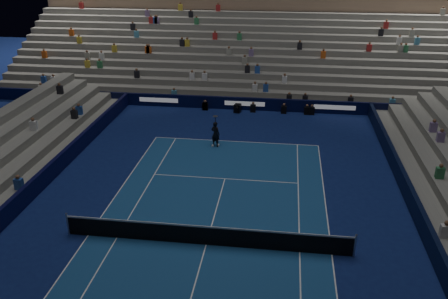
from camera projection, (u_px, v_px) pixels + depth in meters
name	position (u px, v px, depth m)	size (l,w,h in m)	color
ground	(206.00, 245.00, 20.95)	(90.00, 90.00, 0.00)	#0D1A52
court_surface	(206.00, 245.00, 20.95)	(10.97, 23.77, 0.01)	navy
sponsor_barrier_far	(245.00, 104.00, 37.51)	(44.00, 0.25, 1.00)	black
sponsor_barrier_east	(436.00, 253.00, 19.57)	(0.25, 37.00, 1.00)	black
sponsor_barrier_west	(0.00, 220.00, 21.92)	(0.25, 37.00, 1.00)	black
grandstand_main	(254.00, 44.00, 44.86)	(44.00, 15.20, 11.20)	slate
tennis_net	(206.00, 235.00, 20.74)	(12.90, 0.10, 1.10)	#B2B2B7
tennis_player	(215.00, 134.00, 30.65)	(0.62, 0.41, 1.71)	black
broadcast_camera	(237.00, 108.00, 37.00)	(0.58, 0.99, 0.64)	black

